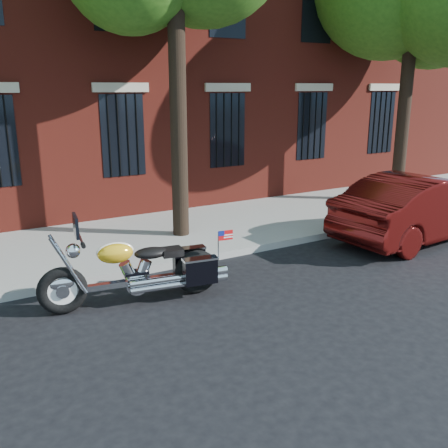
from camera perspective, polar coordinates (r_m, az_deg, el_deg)
ground at (r=8.74m, az=0.43°, el=-7.25°), size 120.00×120.00×0.00m
curb at (r=9.84m, az=-3.70°, el=-4.16°), size 40.00×0.16×0.15m
sidewalk at (r=11.47m, az=-7.94°, el=-1.41°), size 40.00×3.60×0.15m
motorcycle at (r=8.09m, az=-9.36°, el=-5.41°), size 2.96×1.13×1.53m
car_maroon at (r=12.06m, az=21.71°, el=1.78°), size 4.65×1.88×1.50m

